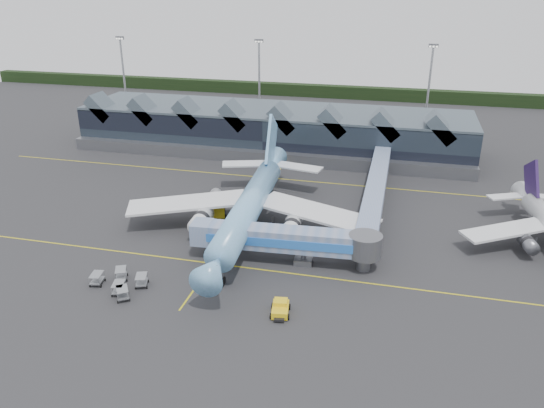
% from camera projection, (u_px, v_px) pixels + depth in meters
% --- Properties ---
extents(ground, '(260.00, 260.00, 0.00)m').
position_uv_depth(ground, '(230.00, 239.00, 82.48)').
color(ground, '#252527').
rests_on(ground, ground).
extents(taxi_stripes, '(120.00, 60.00, 0.01)m').
position_uv_depth(taxi_stripes, '(249.00, 213.00, 91.40)').
color(taxi_stripes, gold).
rests_on(taxi_stripes, ground).
extents(tree_line_far, '(260.00, 4.00, 4.00)m').
position_uv_depth(tree_line_far, '(332.00, 91.00, 179.84)').
color(tree_line_far, black).
rests_on(tree_line_far, ground).
extents(terminal, '(90.00, 22.25, 12.52)m').
position_uv_depth(terminal, '(273.00, 129.00, 123.95)').
color(terminal, black).
rests_on(terminal, ground).
extents(light_masts, '(132.40, 42.56, 22.45)m').
position_uv_depth(light_masts, '(392.00, 89.00, 128.91)').
color(light_masts, '#979A9F').
rests_on(light_masts, ground).
extents(main_airliner, '(41.25, 47.52, 15.26)m').
position_uv_depth(main_airliner, '(251.00, 203.00, 84.10)').
color(main_airliner, '#63A8C9').
rests_on(main_airliner, ground).
extents(jet_bridge, '(26.93, 5.60, 5.39)m').
position_uv_depth(jet_bridge, '(295.00, 241.00, 74.08)').
color(jet_bridge, '#6A85B1').
rests_on(jet_bridge, ground).
extents(fuel_truck, '(5.34, 9.19, 3.13)m').
position_uv_depth(fuel_truck, '(217.00, 203.00, 91.04)').
color(fuel_truck, black).
rests_on(fuel_truck, ground).
extents(pushback_tug, '(2.70, 3.82, 1.59)m').
position_uv_depth(pushback_tug, '(280.00, 309.00, 63.81)').
color(pushback_tug, yellow).
rests_on(pushback_tug, ground).
extents(baggage_carts, '(7.81, 6.89, 1.52)m').
position_uv_depth(baggage_carts, '(120.00, 282.00, 69.04)').
color(baggage_carts, '#909398').
rests_on(baggage_carts, ground).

